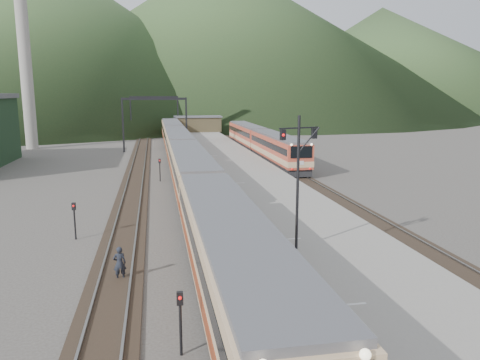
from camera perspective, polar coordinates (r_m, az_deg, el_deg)
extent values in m
plane|color=#47423D|center=(18.44, 0.11, -17.65)|extent=(400.00, 400.00, 0.00)
cube|color=black|center=(56.71, -7.24, 1.76)|extent=(2.60, 200.00, 0.12)
cube|color=slate|center=(56.66, -7.97, 1.83)|extent=(0.10, 200.00, 0.14)
cube|color=slate|center=(56.74, -6.52, 1.88)|extent=(0.10, 200.00, 0.14)
cube|color=black|center=(56.67, -12.30, 1.59)|extent=(2.60, 200.00, 0.12)
cube|color=slate|center=(56.69, -13.03, 1.67)|extent=(0.10, 200.00, 0.14)
cube|color=slate|center=(56.63, -11.57, 1.72)|extent=(0.10, 200.00, 0.14)
cube|color=black|center=(58.45, 4.09, 2.08)|extent=(2.60, 200.00, 0.12)
cube|color=slate|center=(58.26, 3.40, 2.16)|extent=(0.10, 200.00, 0.14)
cube|color=slate|center=(58.61, 4.77, 2.19)|extent=(0.10, 200.00, 0.14)
cube|color=gray|center=(55.26, -1.33, 2.07)|extent=(8.00, 100.00, 1.00)
cube|color=black|center=(71.27, -14.07, 6.52)|extent=(0.25, 0.25, 8.00)
cube|color=black|center=(71.28, -6.55, 6.76)|extent=(0.25, 0.25, 8.00)
cube|color=black|center=(70.97, -10.41, 9.72)|extent=(9.30, 0.22, 0.35)
cube|color=black|center=(96.19, -13.16, 7.55)|extent=(0.25, 0.25, 8.00)
cube|color=black|center=(96.20, -7.57, 7.73)|extent=(0.25, 0.25, 8.00)
cube|color=black|center=(95.97, -10.44, 9.91)|extent=(9.30, 0.22, 0.35)
cylinder|color=#9E998E|center=(80.50, -24.80, 14.16)|extent=(1.80, 1.80, 30.00)
cube|color=#4D432B|center=(94.57, -5.17, 6.76)|extent=(9.00, 4.00, 2.80)
cube|color=slate|center=(94.47, -5.19, 7.70)|extent=(9.40, 4.40, 0.30)
cone|color=#334F2B|center=(210.35, -21.27, 15.75)|extent=(180.00, 180.00, 60.00)
cone|color=#334F2B|center=(249.82, -2.82, 17.24)|extent=(220.00, 220.00, 75.00)
cone|color=#334F2B|center=(253.14, 16.68, 13.90)|extent=(160.00, 160.00, 50.00)
cube|color=#D4AF7F|center=(19.74, -1.16, -8.96)|extent=(3.09, 20.79, 3.77)
cube|color=#D4AF7F|center=(40.31, -6.01, 1.13)|extent=(3.09, 20.79, 3.77)
cube|color=#D4AF7F|center=(61.37, -7.55, 4.36)|extent=(3.09, 20.79, 3.77)
cube|color=#D4AF7F|center=(82.55, -8.31, 5.93)|extent=(3.09, 20.79, 3.77)
cube|color=#BE4A34|center=(56.30, 4.62, 3.63)|extent=(2.73, 18.37, 3.33)
cube|color=#BE4A34|center=(74.58, 0.88, 5.38)|extent=(2.73, 18.37, 3.33)
cylinder|color=black|center=(23.10, 7.05, -0.44)|extent=(0.14, 0.14, 6.66)
cube|color=black|center=(22.74, 7.20, 6.32)|extent=(2.13, 0.68, 0.07)
cube|color=black|center=(22.28, 5.25, 5.50)|extent=(0.29, 0.24, 0.50)
cube|color=black|center=(23.27, 9.04, 5.63)|extent=(0.29, 0.24, 0.50)
cylinder|color=black|center=(16.50, -7.25, -17.42)|extent=(0.10, 0.10, 2.00)
cube|color=black|center=(16.03, -7.34, -14.11)|extent=(0.23, 0.17, 0.45)
cylinder|color=black|center=(47.15, -9.74, 1.04)|extent=(0.10, 0.10, 2.00)
cube|color=black|center=(46.99, -9.78, 2.31)|extent=(0.25, 0.20, 0.45)
cylinder|color=black|center=(29.85, -19.49, -5.00)|extent=(0.10, 0.10, 2.00)
cube|color=black|center=(29.60, -19.61, -3.05)|extent=(0.23, 0.18, 0.45)
imported|color=#1E222D|center=(23.03, -14.46, -9.81)|extent=(0.63, 0.44, 1.64)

